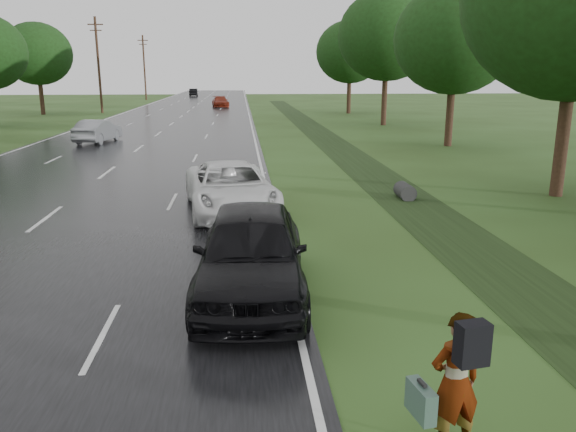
{
  "coord_description": "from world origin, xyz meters",
  "views": [
    {
      "loc": [
        5.85,
        -8.69,
        4.25
      ],
      "look_at": [
        6.81,
        2.79,
        1.3
      ],
      "focal_mm": 35.0,
      "sensor_mm": 36.0,
      "label": 1
    }
  ],
  "objects_px": {
    "pedestrian": "(454,381)",
    "white_pickup": "(231,188)",
    "silver_sedan": "(98,131)",
    "dark_sedan": "(251,252)"
  },
  "relations": [
    {
      "from": "white_pickup",
      "to": "dark_sedan",
      "type": "distance_m",
      "value": 6.77
    },
    {
      "from": "pedestrian",
      "to": "white_pickup",
      "type": "xyz_separation_m",
      "value": [
        -2.68,
        11.57,
        -0.08
      ]
    },
    {
      "from": "dark_sedan",
      "to": "silver_sedan",
      "type": "relative_size",
      "value": 1.19
    },
    {
      "from": "white_pickup",
      "to": "pedestrian",
      "type": "bearing_deg",
      "value": -84.89
    },
    {
      "from": "pedestrian",
      "to": "white_pickup",
      "type": "height_order",
      "value": "pedestrian"
    },
    {
      "from": "pedestrian",
      "to": "silver_sedan",
      "type": "bearing_deg",
      "value": -80.17
    },
    {
      "from": "pedestrian",
      "to": "silver_sedan",
      "type": "distance_m",
      "value": 32.42
    },
    {
      "from": "dark_sedan",
      "to": "pedestrian",
      "type": "bearing_deg",
      "value": -62.71
    },
    {
      "from": "dark_sedan",
      "to": "silver_sedan",
      "type": "xyz_separation_m",
      "value": [
        -9.01,
        25.61,
        -0.16
      ]
    },
    {
      "from": "white_pickup",
      "to": "dark_sedan",
      "type": "relative_size",
      "value": 1.07
    }
  ]
}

